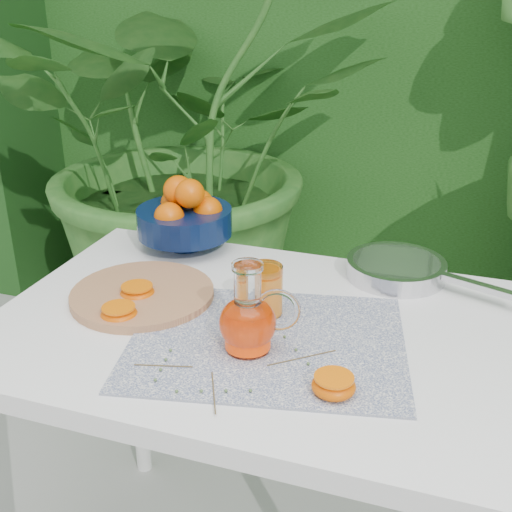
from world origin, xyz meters
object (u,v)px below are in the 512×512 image
(white_table, at_px, (253,357))
(juice_pitcher, at_px, (249,321))
(saute_pan, at_px, (397,268))
(cutting_board, at_px, (143,295))
(fruit_bowl, at_px, (185,215))

(white_table, height_order, juice_pitcher, juice_pitcher)
(white_table, distance_m, juice_pitcher, 0.18)
(saute_pan, bearing_deg, white_table, -129.43)
(white_table, relative_size, juice_pitcher, 6.00)
(cutting_board, distance_m, juice_pitcher, 0.30)
(juice_pitcher, distance_m, saute_pan, 0.44)
(fruit_bowl, relative_size, juice_pitcher, 1.66)
(fruit_bowl, relative_size, saute_pan, 0.70)
(white_table, height_order, saute_pan, saute_pan)
(white_table, height_order, cutting_board, cutting_board)
(juice_pitcher, bearing_deg, fruit_bowl, 127.30)
(white_table, bearing_deg, cutting_board, 176.35)
(cutting_board, bearing_deg, white_table, -3.65)
(white_table, distance_m, fruit_bowl, 0.43)
(fruit_bowl, xyz_separation_m, saute_pan, (0.51, -0.00, -0.06))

